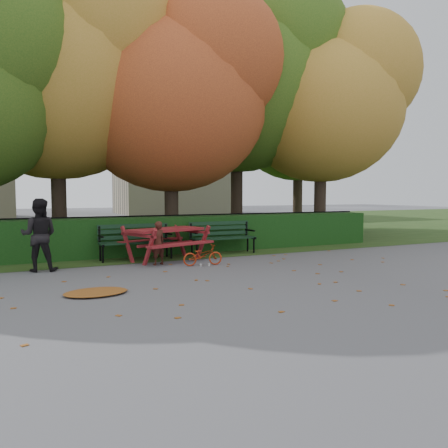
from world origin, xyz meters
name	(u,v)px	position (x,y,z in m)	size (l,w,h in m)	color
ground	(253,281)	(0.00, 0.00, 0.00)	(90.00, 90.00, 0.00)	slate
grass_strip	(109,228)	(0.00, 14.00, 0.01)	(90.00, 90.00, 0.00)	#1E3812
building_right	(173,141)	(8.00, 28.00, 6.00)	(9.00, 6.00, 12.00)	#BCB193
hedge	(174,235)	(0.00, 4.50, 0.50)	(13.00, 0.90, 1.00)	black
iron_fence	(165,231)	(0.00, 5.30, 0.54)	(14.00, 0.04, 1.02)	black
tree_b	(69,66)	(-2.44, 6.75, 5.40)	(6.72, 6.40, 8.79)	black
tree_c	(183,91)	(0.83, 5.96, 4.82)	(6.30, 6.00, 8.00)	black
tree_d	(250,75)	(3.88, 7.23, 5.98)	(7.14, 6.80, 9.58)	black
tree_e	(333,99)	(6.52, 5.77, 5.08)	(6.09, 5.80, 8.16)	black
tree_g	(308,113)	(8.33, 9.76, 5.37)	(6.30, 6.00, 8.55)	black
bench_left	(135,239)	(-1.30, 3.70, 0.52)	(1.80, 0.57, 0.88)	black
bench_right	(222,235)	(1.10, 3.70, 0.52)	(1.80, 0.57, 0.88)	black
picnic_table	(166,236)	(-0.66, 3.20, 0.62)	(2.24, 2.01, 0.90)	maroon
leaf_pile	(96,292)	(-2.83, 0.20, 0.04)	(1.03, 0.71, 0.07)	brown
leaf_scatter	(245,278)	(0.00, 0.30, 0.01)	(9.00, 5.70, 0.01)	brown
child	(158,243)	(-1.04, 2.63, 0.51)	(0.37, 0.24, 1.01)	#3C1A13
adult	(39,235)	(-3.55, 2.90, 0.77)	(0.75, 0.59, 1.55)	black
bicycle	(203,255)	(-0.14, 2.09, 0.24)	(0.32, 0.91, 0.48)	#AE2D10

